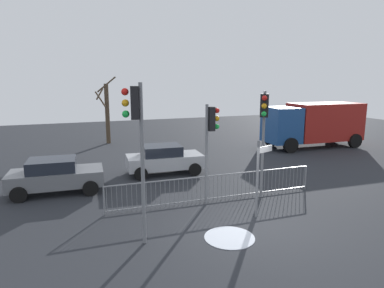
{
  "coord_description": "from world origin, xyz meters",
  "views": [
    {
      "loc": [
        -5.26,
        -9.25,
        4.77
      ],
      "look_at": [
        -0.97,
        2.36,
        2.36
      ],
      "focal_mm": 31.33,
      "sensor_mm": 36.0,
      "label": 1
    }
  ],
  "objects_px": {
    "bare_tree_left": "(107,111)",
    "car_silver_trailing": "(164,159)",
    "traffic_light_mid_right": "(136,128)",
    "direction_sign_post": "(259,174)",
    "traffic_light_foreground_left": "(210,132)",
    "car_grey_near": "(56,175)",
    "traffic_light_mid_left": "(264,121)",
    "delivery_truck": "(314,123)"
  },
  "relations": [
    {
      "from": "traffic_light_mid_right",
      "to": "bare_tree_left",
      "type": "xyz_separation_m",
      "value": [
        0.95,
        16.46,
        -1.03
      ]
    },
    {
      "from": "car_silver_trailing",
      "to": "bare_tree_left",
      "type": "xyz_separation_m",
      "value": [
        -1.74,
        9.47,
        1.63
      ]
    },
    {
      "from": "traffic_light_mid_left",
      "to": "bare_tree_left",
      "type": "height_order",
      "value": "bare_tree_left"
    },
    {
      "from": "traffic_light_mid_left",
      "to": "delivery_truck",
      "type": "relative_size",
      "value": 0.6
    },
    {
      "from": "traffic_light_mid_right",
      "to": "direction_sign_post",
      "type": "height_order",
      "value": "traffic_light_mid_right"
    },
    {
      "from": "traffic_light_mid_left",
      "to": "car_grey_near",
      "type": "xyz_separation_m",
      "value": [
        -7.82,
        3.62,
        -2.4
      ]
    },
    {
      "from": "traffic_light_mid_right",
      "to": "traffic_light_foreground_left",
      "type": "xyz_separation_m",
      "value": [
        3.22,
        2.28,
        -0.6
      ]
    },
    {
      "from": "delivery_truck",
      "to": "traffic_light_foreground_left",
      "type": "bearing_deg",
      "value": 36.38
    },
    {
      "from": "car_grey_near",
      "to": "delivery_truck",
      "type": "relative_size",
      "value": 0.55
    },
    {
      "from": "traffic_light_mid_left",
      "to": "car_silver_trailing",
      "type": "height_order",
      "value": "traffic_light_mid_left"
    },
    {
      "from": "delivery_truck",
      "to": "direction_sign_post",
      "type": "bearing_deg",
      "value": 44.88
    },
    {
      "from": "traffic_light_mid_left",
      "to": "car_silver_trailing",
      "type": "relative_size",
      "value": 1.11
    },
    {
      "from": "traffic_light_foreground_left",
      "to": "delivery_truck",
      "type": "bearing_deg",
      "value": 121.11
    },
    {
      "from": "traffic_light_mid_right",
      "to": "car_grey_near",
      "type": "relative_size",
      "value": 1.2
    },
    {
      "from": "direction_sign_post",
      "to": "delivery_truck",
      "type": "height_order",
      "value": "delivery_truck"
    },
    {
      "from": "car_silver_trailing",
      "to": "delivery_truck",
      "type": "relative_size",
      "value": 0.55
    },
    {
      "from": "traffic_light_mid_right",
      "to": "direction_sign_post",
      "type": "distance_m",
      "value": 4.73
    },
    {
      "from": "traffic_light_mid_right",
      "to": "car_silver_trailing",
      "type": "bearing_deg",
      "value": -11.7
    },
    {
      "from": "direction_sign_post",
      "to": "bare_tree_left",
      "type": "distance_m",
      "value": 16.29
    },
    {
      "from": "bare_tree_left",
      "to": "car_silver_trailing",
      "type": "bearing_deg",
      "value": -79.58
    },
    {
      "from": "traffic_light_mid_left",
      "to": "car_silver_trailing",
      "type": "bearing_deg",
      "value": -26.9
    },
    {
      "from": "traffic_light_mid_left",
      "to": "traffic_light_foreground_left",
      "type": "distance_m",
      "value": 2.22
    },
    {
      "from": "traffic_light_mid_right",
      "to": "car_silver_trailing",
      "type": "relative_size",
      "value": 1.2
    },
    {
      "from": "car_silver_trailing",
      "to": "direction_sign_post",
      "type": "bearing_deg",
      "value": -72.42
    },
    {
      "from": "direction_sign_post",
      "to": "bare_tree_left",
      "type": "height_order",
      "value": "bare_tree_left"
    },
    {
      "from": "car_silver_trailing",
      "to": "traffic_light_mid_left",
      "type": "bearing_deg",
      "value": -57.42
    },
    {
      "from": "traffic_light_mid_right",
      "to": "traffic_light_mid_left",
      "type": "xyz_separation_m",
      "value": [
        5.4,
        2.1,
        -0.27
      ]
    },
    {
      "from": "traffic_light_foreground_left",
      "to": "car_silver_trailing",
      "type": "xyz_separation_m",
      "value": [
        -0.52,
        4.71,
        -2.07
      ]
    },
    {
      "from": "traffic_light_mid_left",
      "to": "car_grey_near",
      "type": "distance_m",
      "value": 8.95
    },
    {
      "from": "direction_sign_post",
      "to": "bare_tree_left",
      "type": "xyz_separation_m",
      "value": [
        -3.35,
        15.91,
        0.86
      ]
    },
    {
      "from": "delivery_truck",
      "to": "bare_tree_left",
      "type": "xyz_separation_m",
      "value": [
        -13.52,
        6.54,
        0.66
      ]
    },
    {
      "from": "traffic_light_mid_right",
      "to": "bare_tree_left",
      "type": "bearing_deg",
      "value": 6.06
    },
    {
      "from": "traffic_light_foreground_left",
      "to": "bare_tree_left",
      "type": "xyz_separation_m",
      "value": [
        -2.26,
        14.18,
        -0.43
      ]
    },
    {
      "from": "car_silver_trailing",
      "to": "bare_tree_left",
      "type": "height_order",
      "value": "bare_tree_left"
    },
    {
      "from": "traffic_light_mid_left",
      "to": "direction_sign_post",
      "type": "bearing_deg",
      "value": 88.75
    },
    {
      "from": "traffic_light_foreground_left",
      "to": "bare_tree_left",
      "type": "bearing_deg",
      "value": -173.98
    },
    {
      "from": "traffic_light_foreground_left",
      "to": "bare_tree_left",
      "type": "relative_size",
      "value": 0.78
    },
    {
      "from": "direction_sign_post",
      "to": "car_grey_near",
      "type": "distance_m",
      "value": 8.52
    },
    {
      "from": "traffic_light_mid_right",
      "to": "direction_sign_post",
      "type": "bearing_deg",
      "value": -73.44
    },
    {
      "from": "bare_tree_left",
      "to": "car_grey_near",
      "type": "bearing_deg",
      "value": -107.44
    },
    {
      "from": "traffic_light_mid_left",
      "to": "traffic_light_mid_right",
      "type": "bearing_deg",
      "value": 55.32
    },
    {
      "from": "traffic_light_foreground_left",
      "to": "car_grey_near",
      "type": "bearing_deg",
      "value": -124.48
    }
  ]
}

